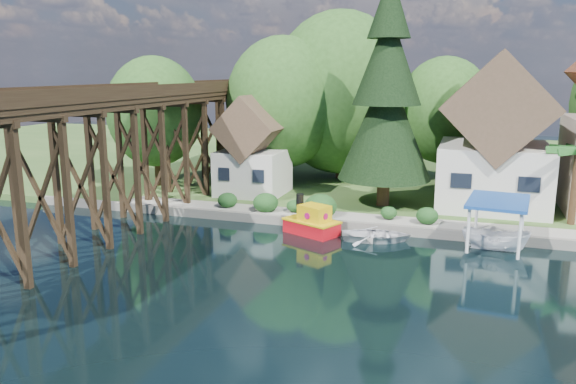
{
  "coord_description": "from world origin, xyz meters",
  "views": [
    {
      "loc": [
        5.27,
        -26.53,
        10.19
      ],
      "look_at": [
        -5.31,
        6.0,
        2.74
      ],
      "focal_mm": 35.0,
      "sensor_mm": 36.0,
      "label": 1
    }
  ],
  "objects_px": {
    "shed": "(253,152)",
    "conifer": "(387,96)",
    "trestle_bridge": "(130,145)",
    "tugboat": "(312,222)",
    "boat_white_a": "(376,234)",
    "house_left": "(495,142)",
    "boat_canopy": "(496,229)"
  },
  "relations": [
    {
      "from": "boat_canopy",
      "to": "conifer",
      "type": "bearing_deg",
      "value": 137.0
    },
    {
      "from": "conifer",
      "to": "boat_canopy",
      "type": "xyz_separation_m",
      "value": [
        7.54,
        -7.03,
        -7.09
      ]
    },
    {
      "from": "conifer",
      "to": "boat_white_a",
      "type": "relative_size",
      "value": 3.9
    },
    {
      "from": "tugboat",
      "to": "boat_canopy",
      "type": "relative_size",
      "value": 0.79
    },
    {
      "from": "trestle_bridge",
      "to": "tugboat",
      "type": "xyz_separation_m",
      "value": [
        12.12,
        1.37,
        -4.6
      ]
    },
    {
      "from": "house_left",
      "to": "conifer",
      "type": "bearing_deg",
      "value": -162.19
    },
    {
      "from": "tugboat",
      "to": "shed",
      "type": "bearing_deg",
      "value": 131.83
    },
    {
      "from": "house_left",
      "to": "shed",
      "type": "bearing_deg",
      "value": -175.23
    },
    {
      "from": "boat_canopy",
      "to": "boat_white_a",
      "type": "bearing_deg",
      "value": -178.37
    },
    {
      "from": "trestle_bridge",
      "to": "boat_canopy",
      "type": "height_order",
      "value": "trestle_bridge"
    },
    {
      "from": "trestle_bridge",
      "to": "house_left",
      "type": "relative_size",
      "value": 4.01
    },
    {
      "from": "shed",
      "to": "conifer",
      "type": "relative_size",
      "value": 0.48
    },
    {
      "from": "house_left",
      "to": "conifer",
      "type": "distance_m",
      "value": 8.5
    },
    {
      "from": "shed",
      "to": "boat_canopy",
      "type": "height_order",
      "value": "shed"
    },
    {
      "from": "shed",
      "to": "boat_canopy",
      "type": "xyz_separation_m",
      "value": [
        18.05,
        -7.93,
        -2.53
      ]
    },
    {
      "from": "house_left",
      "to": "shed",
      "type": "relative_size",
      "value": 1.4
    },
    {
      "from": "trestle_bridge",
      "to": "boat_white_a",
      "type": "bearing_deg",
      "value": 4.22
    },
    {
      "from": "house_left",
      "to": "conifer",
      "type": "xyz_separation_m",
      "value": [
        -7.49,
        -2.4,
        3.24
      ]
    },
    {
      "from": "trestle_bridge",
      "to": "conifer",
      "type": "height_order",
      "value": "conifer"
    },
    {
      "from": "shed",
      "to": "tugboat",
      "type": "relative_size",
      "value": 1.99
    },
    {
      "from": "trestle_bridge",
      "to": "shed",
      "type": "relative_size",
      "value": 5.63
    },
    {
      "from": "house_left",
      "to": "boat_canopy",
      "type": "height_order",
      "value": "house_left"
    },
    {
      "from": "trestle_bridge",
      "to": "boat_white_a",
      "type": "height_order",
      "value": "trestle_bridge"
    },
    {
      "from": "boat_canopy",
      "to": "tugboat",
      "type": "bearing_deg",
      "value": -179.87
    },
    {
      "from": "conifer",
      "to": "boat_white_a",
      "type": "height_order",
      "value": "conifer"
    },
    {
      "from": "trestle_bridge",
      "to": "shed",
      "type": "bearing_deg",
      "value": 61.81
    },
    {
      "from": "conifer",
      "to": "boat_canopy",
      "type": "height_order",
      "value": "conifer"
    },
    {
      "from": "boat_white_a",
      "to": "boat_canopy",
      "type": "distance_m",
      "value": 6.87
    },
    {
      "from": "house_left",
      "to": "shed",
      "type": "distance_m",
      "value": 18.11
    },
    {
      "from": "trestle_bridge",
      "to": "shed",
      "type": "xyz_separation_m",
      "value": [
        5.0,
        9.33,
        -1.52
      ]
    },
    {
      "from": "tugboat",
      "to": "boat_white_a",
      "type": "relative_size",
      "value": 0.94
    },
    {
      "from": "tugboat",
      "to": "trestle_bridge",
      "type": "bearing_deg",
      "value": -173.57
    }
  ]
}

